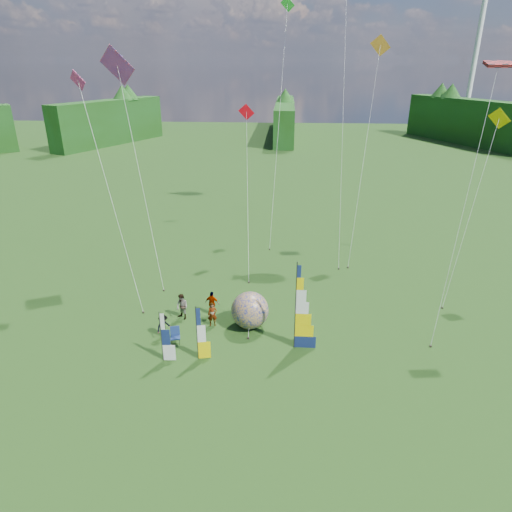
# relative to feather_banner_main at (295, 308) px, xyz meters

# --- Properties ---
(ground) EXTENTS (220.00, 220.00, 0.00)m
(ground) POSITION_rel_feather_banner_main_xyz_m (-1.33, -3.14, -2.70)
(ground) COLOR #264714
(ground) RESTS_ON ground
(treeline_ring) EXTENTS (210.00, 210.00, 8.00)m
(treeline_ring) POSITION_rel_feather_banner_main_xyz_m (-1.33, -3.14, 1.30)
(treeline_ring) COLOR #1B531D
(treeline_ring) RESTS_ON ground
(turbine_right) EXTENTS (8.00, 1.20, 30.00)m
(turbine_right) POSITION_rel_feather_banner_main_xyz_m (43.67, 98.86, 12.30)
(turbine_right) COLOR silver
(turbine_right) RESTS_ON ground
(feather_banner_main) EXTENTS (1.45, 0.10, 5.39)m
(feather_banner_main) POSITION_rel_feather_banner_main_xyz_m (0.00, 0.00, 0.00)
(feather_banner_main) COLOR navy
(feather_banner_main) RESTS_ON ground
(side_banner_left) EXTENTS (0.93, 0.27, 3.31)m
(side_banner_left) POSITION_rel_feather_banner_main_xyz_m (-5.50, -1.51, -1.04)
(side_banner_left) COLOR #F0D401
(side_banner_left) RESTS_ON ground
(side_banner_far) EXTENTS (0.92, 0.16, 3.07)m
(side_banner_far) POSITION_rel_feather_banner_main_xyz_m (-7.46, -1.79, -1.16)
(side_banner_far) COLOR white
(side_banner_far) RESTS_ON ground
(bol_inflatable) EXTENTS (2.86, 2.86, 2.39)m
(bol_inflatable) POSITION_rel_feather_banner_main_xyz_m (-2.80, 2.13, -1.50)
(bol_inflatable) COLOR navy
(bol_inflatable) RESTS_ON ground
(spectator_a) EXTENTS (0.65, 0.48, 1.64)m
(spectator_a) POSITION_rel_feather_banner_main_xyz_m (-5.21, 2.09, -1.88)
(spectator_a) COLOR #66594C
(spectator_a) RESTS_ON ground
(spectator_b) EXTENTS (0.95, 0.83, 1.77)m
(spectator_b) POSITION_rel_feather_banner_main_xyz_m (-7.34, 2.83, -1.81)
(spectator_b) COLOR #66594C
(spectator_b) RESTS_ON ground
(spectator_c) EXTENTS (0.86, 1.02, 1.53)m
(spectator_c) POSITION_rel_feather_banner_main_xyz_m (-8.01, 0.58, -1.93)
(spectator_c) COLOR #66594C
(spectator_c) RESTS_ON ground
(spectator_d) EXTENTS (1.05, 0.60, 1.69)m
(spectator_d) POSITION_rel_feather_banner_main_xyz_m (-5.44, 3.50, -1.85)
(spectator_d) COLOR #66594C
(spectator_d) RESTS_ON ground
(camp_chair) EXTENTS (0.74, 0.74, 1.06)m
(camp_chair) POSITION_rel_feather_banner_main_xyz_m (-7.14, -0.11, -2.16)
(camp_chair) COLOR navy
(camp_chair) RESTS_ON ground
(kite_whale) EXTENTS (5.94, 14.41, 24.58)m
(kite_whale) POSITION_rel_feather_banner_main_xyz_m (3.85, 16.53, 9.59)
(kite_whale) COLOR black
(kite_whale) RESTS_ON ground
(kite_rainbow_delta) EXTENTS (10.87, 12.63, 17.81)m
(kite_rainbow_delta) POSITION_rel_feather_banner_main_xyz_m (-11.50, 9.72, 6.21)
(kite_rainbow_delta) COLOR #F72807
(kite_rainbow_delta) RESTS_ON ground
(kite_parafoil) EXTENTS (6.90, 9.46, 17.18)m
(kite_parafoil) POSITION_rel_feather_banner_main_xyz_m (9.78, 3.54, 5.89)
(kite_parafoil) COLOR red
(kite_parafoil) RESTS_ON ground
(small_kite_red) EXTENTS (6.38, 10.70, 12.97)m
(small_kite_red) POSITION_rel_feather_banner_main_xyz_m (-3.77, 12.37, 3.79)
(small_kite_red) COLOR red
(small_kite_red) RESTS_ON ground
(small_kite_orange) EXTENTS (5.55, 10.34, 18.33)m
(small_kite_orange) POSITION_rel_feather_banner_main_xyz_m (5.66, 15.25, 6.47)
(small_kite_orange) COLOR orange
(small_kite_orange) RESTS_ON ground
(small_kite_yellow) EXTENTS (8.71, 9.66, 13.29)m
(small_kite_yellow) POSITION_rel_feather_banner_main_xyz_m (12.09, 8.06, 3.95)
(small_kite_yellow) COLOR #FDD300
(small_kite_yellow) RESTS_ON ground
(small_kite_pink) EXTENTS (9.56, 9.99, 15.67)m
(small_kite_pink) POSITION_rel_feather_banner_main_xyz_m (-12.52, 6.13, 5.14)
(small_kite_pink) COLOR #DB327F
(small_kite_pink) RESTS_ON ground
(small_kite_green) EXTENTS (4.75, 13.23, 21.77)m
(small_kite_green) POSITION_rel_feather_banner_main_xyz_m (-1.52, 20.53, 8.19)
(small_kite_green) COLOR green
(small_kite_green) RESTS_ON ground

